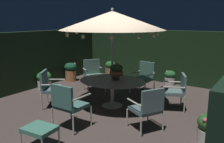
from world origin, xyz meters
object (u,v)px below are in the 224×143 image
patio_dining_table (112,84)px  patio_chair_south (148,107)px  patio_chair_southeast (68,103)px  potted_plant_back_left (71,71)px  centerpiece_planter (116,70)px  potted_plant_right_far (44,80)px  potted_plant_left_near (170,77)px  potted_plant_left_far (110,68)px  patio_umbrella (112,21)px  patio_chair_north (144,76)px  patio_chair_east (50,86)px  potted_plant_back_right (210,128)px  patio_chair_southwest (176,89)px  ottoman_footrest (40,130)px  patio_chair_northeast (93,73)px

patio_dining_table → patio_chair_south: bearing=-29.8°
patio_chair_southeast → potted_plant_back_left: (-2.84, 3.10, -0.21)m
centerpiece_planter → potted_plant_right_far: centerpiece_planter is taller
centerpiece_planter → potted_plant_left_near: (0.43, 2.92, -0.72)m
patio_chair_south → potted_plant_left_far: 5.21m
patio_chair_southeast → patio_umbrella: bearing=89.4°
potted_plant_back_left → potted_plant_right_far: bearing=-91.6°
patio_dining_table → patio_chair_north: 1.67m
patio_chair_east → potted_plant_back_right: (4.02, 0.33, -0.27)m
patio_chair_east → patio_chair_southwest: size_ratio=1.04×
patio_chair_south → potted_plant_left_near: (-0.93, 3.82, -0.26)m
patio_chair_southwest → potted_plant_right_far: (-4.39, -0.56, -0.25)m
ottoman_footrest → centerpiece_planter: bearing=89.9°
patio_umbrella → patio_chair_southeast: patio_umbrella is taller
patio_dining_table → potted_plant_back_left: bearing=153.3°
patio_chair_east → ottoman_footrest: (1.45, -1.59, -0.23)m
potted_plant_left_far → potted_plant_back_right: (4.73, -3.61, -0.01)m
patio_chair_southwest → potted_plant_back_right: 1.78m
potted_plant_back_right → patio_chair_north: bearing=137.9°
patio_chair_northeast → potted_plant_left_near: patio_chair_northeast is taller
patio_chair_southeast → patio_chair_southwest: 2.83m
patio_chair_southwest → potted_plant_left_near: 2.49m
patio_dining_table → patio_chair_north: bearing=85.4°
patio_chair_south → patio_chair_northeast: bearing=148.0°
patio_chair_north → patio_chair_east: size_ratio=0.99×
patio_umbrella → patio_dining_table: bearing=-111.9°
patio_chair_northeast → potted_plant_back_right: size_ratio=1.77×
patio_umbrella → patio_chair_north: (0.13, 1.67, -1.74)m
patio_chair_southeast → patio_chair_northeast: bearing=117.6°
centerpiece_planter → potted_plant_right_far: 3.06m
patio_chair_northeast → ottoman_footrest: patio_chair_northeast is taller
patio_chair_east → patio_chair_south: (2.82, 0.11, -0.03)m
patio_dining_table → patio_chair_southeast: patio_chair_southeast is taller
potted_plant_right_far → ottoman_footrest: bearing=-42.2°
patio_chair_south → potted_plant_right_far: 4.46m
patio_chair_north → patio_chair_southeast: bearing=-92.6°
potted_plant_right_far → patio_chair_north: bearing=26.4°
potted_plant_back_right → potted_plant_back_left: 5.87m
ottoman_footrest → potted_plant_back_right: bearing=36.7°
patio_chair_southwest → potted_plant_left_far: 4.25m
potted_plant_right_far → potted_plant_back_right: bearing=-8.0°
patio_chair_east → potted_plant_right_far: (-1.52, 1.11, -0.27)m
patio_umbrella → potted_plant_right_far: (-2.89, 0.17, -1.98)m
patio_chair_southwest → potted_plant_left_far: patio_chair_southwest is taller
centerpiece_planter → ottoman_footrest: centerpiece_planter is taller
patio_dining_table → patio_chair_east: size_ratio=1.86×
patio_chair_east → ottoman_footrest: size_ratio=1.66×
patio_dining_table → patio_chair_northeast: 1.66m
patio_chair_northeast → patio_chair_southeast: (1.36, -2.60, -0.01)m
patio_chair_east → potted_plant_left_far: 4.01m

